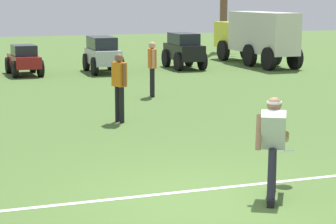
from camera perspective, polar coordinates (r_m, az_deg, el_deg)
ground_plane at (r=9.31m, az=2.48°, el=-7.55°), size 80.00×80.00×0.00m
field_line_paint at (r=9.62m, az=1.65°, el=-6.93°), size 25.64×0.36×0.01m
frisbee_thrower at (r=9.30m, az=9.13°, el=-2.60°), size 0.79×0.90×1.42m
frisbee_in_flight at (r=10.09m, az=10.33°, el=-3.35°), size 0.28×0.28×0.09m
teammate_near_sideline at (r=18.58m, az=-1.39°, el=4.22°), size 0.25×0.50×1.56m
teammate_midfield at (r=14.77m, az=-4.26°, el=2.71°), size 0.29×0.49×1.56m
parked_car_slot_d at (r=24.42m, az=-12.44°, el=4.48°), size 1.14×2.22×1.10m
parked_car_slot_e at (r=24.81m, az=-5.73°, el=5.11°), size 1.25×2.44×1.34m
parked_car_slot_f at (r=26.10m, az=1.38°, el=5.44°), size 1.25×2.39×1.40m
box_truck at (r=27.84m, az=7.68°, el=6.65°), size 1.44×5.91×2.20m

